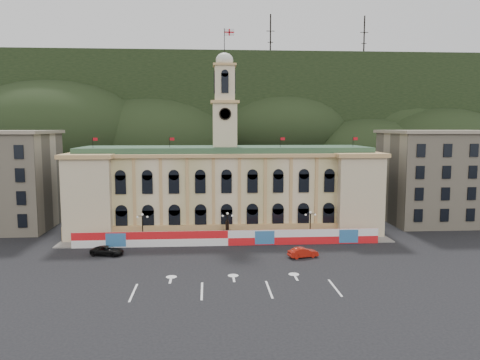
{
  "coord_description": "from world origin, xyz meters",
  "views": [
    {
      "loc": [
        -3.16,
        -59.5,
        19.31
      ],
      "look_at": [
        2.17,
        18.0,
        10.42
      ],
      "focal_mm": 35.0,
      "sensor_mm": 36.0,
      "label": 1
    }
  ],
  "objects": [
    {
      "name": "lamp_left",
      "position": [
        -14.0,
        17.0,
        3.07
      ],
      "size": [
        1.96,
        0.44,
        5.15
      ],
      "color": "black",
      "rests_on": "ground"
    },
    {
      "name": "lane_markings",
      "position": [
        0.0,
        -5.0,
        0.0
      ],
      "size": [
        26.0,
        10.0,
        0.02
      ],
      "primitive_type": null,
      "color": "white",
      "rests_on": "ground"
    },
    {
      "name": "city_hall",
      "position": [
        0.0,
        27.63,
        7.85
      ],
      "size": [
        56.2,
        17.6,
        37.1
      ],
      "color": "beige",
      "rests_on": "ground"
    },
    {
      "name": "hill_ridge",
      "position": [
        0.03,
        121.99,
        19.48
      ],
      "size": [
        230.0,
        80.0,
        64.0
      ],
      "color": "black",
      "rests_on": "ground"
    },
    {
      "name": "hoarding_fence",
      "position": [
        0.06,
        15.07,
        1.25
      ],
      "size": [
        50.0,
        0.44,
        2.5
      ],
      "color": "red",
      "rests_on": "ground"
    },
    {
      "name": "ground",
      "position": [
        0.0,
        0.0,
        0.0
      ],
      "size": [
        260.0,
        260.0,
        0.0
      ],
      "primitive_type": "plane",
      "color": "black",
      "rests_on": "ground"
    },
    {
      "name": "black_suv",
      "position": [
        -18.44,
        10.54,
        0.69
      ],
      "size": [
        4.31,
        5.9,
        1.38
      ],
      "primitive_type": "imported",
      "rotation": [
        0.0,
        0.0,
        1.36
      ],
      "color": "black",
      "rests_on": "ground"
    },
    {
      "name": "lamp_right",
      "position": [
        14.0,
        17.0,
        3.07
      ],
      "size": [
        1.96,
        0.44,
        5.15
      ],
      "color": "black",
      "rests_on": "ground"
    },
    {
      "name": "pavement",
      "position": [
        0.0,
        17.75,
        0.08
      ],
      "size": [
        56.0,
        5.5,
        0.16
      ],
      "primitive_type": "cube",
      "color": "slate",
      "rests_on": "ground"
    },
    {
      "name": "red_sedan",
      "position": [
        10.82,
        7.31,
        0.74
      ],
      "size": [
        3.66,
        5.2,
        1.47
      ],
      "primitive_type": "imported",
      "rotation": [
        0.0,
        0.0,
        1.81
      ],
      "color": "#AF180C",
      "rests_on": "ground"
    },
    {
      "name": "side_building_right",
      "position": [
        43.0,
        30.93,
        9.33
      ],
      "size": [
        21.0,
        17.0,
        18.6
      ],
      "color": "#C0B094",
      "rests_on": "ground"
    },
    {
      "name": "lamp_center",
      "position": [
        0.0,
        17.0,
        3.07
      ],
      "size": [
        1.96,
        0.44,
        5.15
      ],
      "color": "black",
      "rests_on": "ground"
    },
    {
      "name": "statue",
      "position": [
        0.0,
        18.0,
        1.19
      ],
      "size": [
        1.4,
        1.4,
        3.72
      ],
      "color": "#595651",
      "rests_on": "ground"
    }
  ]
}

